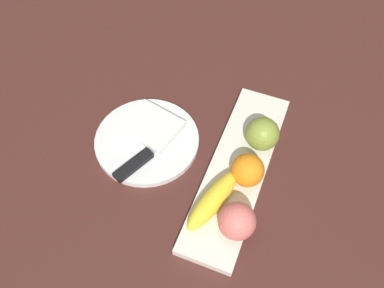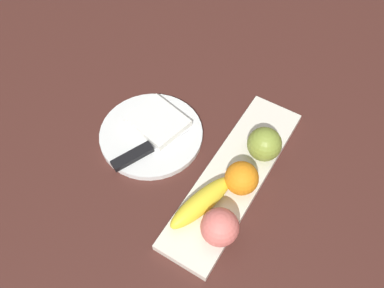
{
  "view_description": "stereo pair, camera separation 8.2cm",
  "coord_description": "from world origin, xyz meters",
  "px_view_note": "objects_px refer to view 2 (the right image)",
  "views": [
    {
      "loc": [
        -0.39,
        -0.07,
        0.73
      ],
      "look_at": [
        0.05,
        0.1,
        0.05
      ],
      "focal_mm": 38.56,
      "sensor_mm": 36.0,
      "label": 1
    },
    {
      "loc": [
        -0.36,
        -0.15,
        0.73
      ],
      "look_at": [
        0.05,
        0.1,
        0.05
      ],
      "focal_mm": 38.56,
      "sensor_mm": 36.0,
      "label": 2
    }
  ],
  "objects_px": {
    "peach": "(220,227)",
    "folded_napkin": "(158,121)",
    "fruit_tray": "(236,177)",
    "banana": "(202,202)",
    "knife": "(139,153)",
    "dinner_plate": "(151,134)",
    "apple": "(264,144)",
    "orange_near_apple": "(242,178)"
  },
  "relations": [
    {
      "from": "fruit_tray",
      "to": "banana",
      "type": "distance_m",
      "value": 0.1
    },
    {
      "from": "orange_near_apple",
      "to": "knife",
      "type": "bearing_deg",
      "value": 100.31
    },
    {
      "from": "banana",
      "to": "folded_napkin",
      "type": "xyz_separation_m",
      "value": [
        0.12,
        0.18,
        -0.02
      ]
    },
    {
      "from": "peach",
      "to": "folded_napkin",
      "type": "xyz_separation_m",
      "value": [
        0.16,
        0.24,
        -0.03
      ]
    },
    {
      "from": "apple",
      "to": "orange_near_apple",
      "type": "relative_size",
      "value": 1.07
    },
    {
      "from": "peach",
      "to": "dinner_plate",
      "type": "distance_m",
      "value": 0.27
    },
    {
      "from": "apple",
      "to": "orange_near_apple",
      "type": "height_order",
      "value": "apple"
    },
    {
      "from": "fruit_tray",
      "to": "dinner_plate",
      "type": "bearing_deg",
      "value": 90.0
    },
    {
      "from": "fruit_tray",
      "to": "apple",
      "type": "xyz_separation_m",
      "value": [
        0.07,
        -0.02,
        0.04
      ]
    },
    {
      "from": "folded_napkin",
      "to": "knife",
      "type": "height_order",
      "value": "folded_napkin"
    },
    {
      "from": "fruit_tray",
      "to": "banana",
      "type": "height_order",
      "value": "banana"
    },
    {
      "from": "fruit_tray",
      "to": "peach",
      "type": "relative_size",
      "value": 6.04
    },
    {
      "from": "knife",
      "to": "dinner_plate",
      "type": "bearing_deg",
      "value": 34.71
    },
    {
      "from": "apple",
      "to": "dinner_plate",
      "type": "distance_m",
      "value": 0.24
    },
    {
      "from": "orange_near_apple",
      "to": "dinner_plate",
      "type": "bearing_deg",
      "value": 85.01
    },
    {
      "from": "orange_near_apple",
      "to": "dinner_plate",
      "type": "relative_size",
      "value": 0.29
    },
    {
      "from": "folded_napkin",
      "to": "knife",
      "type": "xyz_separation_m",
      "value": [
        -0.09,
        -0.01,
        -0.0
      ]
    },
    {
      "from": "peach",
      "to": "folded_napkin",
      "type": "relative_size",
      "value": 0.61
    },
    {
      "from": "fruit_tray",
      "to": "folded_napkin",
      "type": "bearing_deg",
      "value": 82.34
    },
    {
      "from": "apple",
      "to": "folded_napkin",
      "type": "relative_size",
      "value": 0.62
    },
    {
      "from": "peach",
      "to": "knife",
      "type": "xyz_separation_m",
      "value": [
        0.07,
        0.23,
        -0.03
      ]
    },
    {
      "from": "peach",
      "to": "dinner_plate",
      "type": "height_order",
      "value": "peach"
    },
    {
      "from": "banana",
      "to": "orange_near_apple",
      "type": "relative_size",
      "value": 2.31
    },
    {
      "from": "orange_near_apple",
      "to": "peach",
      "type": "distance_m",
      "value": 0.11
    },
    {
      "from": "apple",
      "to": "banana",
      "type": "distance_m",
      "value": 0.18
    },
    {
      "from": "folded_napkin",
      "to": "knife",
      "type": "distance_m",
      "value": 0.09
    },
    {
      "from": "dinner_plate",
      "to": "knife",
      "type": "distance_m",
      "value": 0.06
    },
    {
      "from": "apple",
      "to": "banana",
      "type": "relative_size",
      "value": 0.46
    },
    {
      "from": "dinner_plate",
      "to": "banana",
      "type": "bearing_deg",
      "value": -117.77
    },
    {
      "from": "apple",
      "to": "banana",
      "type": "xyz_separation_m",
      "value": [
        -0.17,
        0.04,
        -0.01
      ]
    },
    {
      "from": "peach",
      "to": "folded_napkin",
      "type": "distance_m",
      "value": 0.29
    },
    {
      "from": "orange_near_apple",
      "to": "folded_napkin",
      "type": "distance_m",
      "value": 0.23
    },
    {
      "from": "fruit_tray",
      "to": "knife",
      "type": "xyz_separation_m",
      "value": [
        -0.06,
        0.2,
        0.01
      ]
    },
    {
      "from": "apple",
      "to": "dinner_plate",
      "type": "xyz_separation_m",
      "value": [
        -0.07,
        0.23,
        -0.05
      ]
    },
    {
      "from": "orange_near_apple",
      "to": "banana",
      "type": "bearing_deg",
      "value": 151.44
    },
    {
      "from": "apple",
      "to": "dinner_plate",
      "type": "relative_size",
      "value": 0.31
    },
    {
      "from": "dinner_plate",
      "to": "folded_napkin",
      "type": "relative_size",
      "value": 1.97
    },
    {
      "from": "orange_near_apple",
      "to": "dinner_plate",
      "type": "xyz_separation_m",
      "value": [
        0.02,
        0.23,
        -0.04
      ]
    },
    {
      "from": "peach",
      "to": "banana",
      "type": "bearing_deg",
      "value": 60.38
    },
    {
      "from": "fruit_tray",
      "to": "dinner_plate",
      "type": "height_order",
      "value": "fruit_tray"
    },
    {
      "from": "apple",
      "to": "dinner_plate",
      "type": "height_order",
      "value": "apple"
    },
    {
      "from": "fruit_tray",
      "to": "knife",
      "type": "distance_m",
      "value": 0.2
    }
  ]
}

